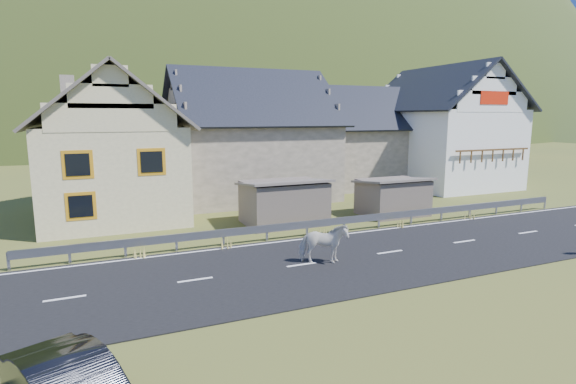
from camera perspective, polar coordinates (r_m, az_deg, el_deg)
name	(u,v)px	position (r m, az deg, el deg)	size (l,w,h in m)	color
ground	(390,253)	(19.05, 12.80, -7.57)	(160.00, 160.00, 0.00)	#454E22
road	(390,253)	(19.04, 12.80, -7.51)	(60.00, 7.00, 0.04)	black
lane_markings	(390,252)	(19.04, 12.80, -7.44)	(60.00, 6.60, 0.01)	silver
guardrail	(344,221)	(21.87, 7.17, -3.64)	(28.10, 0.09, 0.75)	#93969B
shed_left	(284,203)	(23.34, -0.56, -1.37)	(4.30, 3.30, 2.40)	#716357
shed_right	(393,197)	(26.12, 13.15, -0.67)	(3.80, 2.90, 2.20)	#716357
house_cream	(111,138)	(26.67, -21.59, 6.39)	(7.80, 9.80, 8.30)	beige
house_stone_a	(249,130)	(31.24, -4.95, 7.90)	(10.80, 9.80, 8.90)	tan
house_stone_b	(358,132)	(37.37, 8.88, 7.49)	(9.80, 8.80, 8.10)	tan
house_white	(442,122)	(38.58, 18.98, 8.38)	(8.80, 10.80, 9.70)	white
mountain	(138,178)	(196.94, -18.50, 1.67)	(440.00, 280.00, 260.00)	#253310
horse	(323,244)	(17.07, 4.51, -6.55)	(1.82, 0.83, 1.54)	silver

